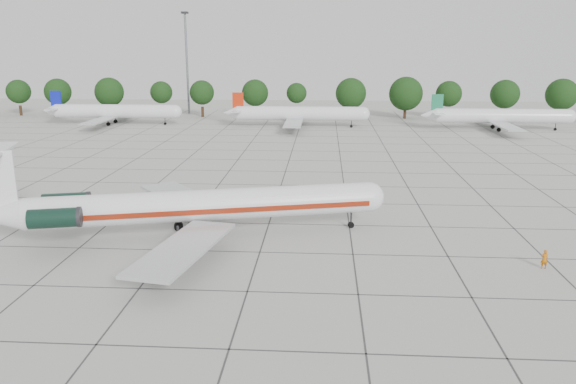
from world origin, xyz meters
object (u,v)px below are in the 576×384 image
object	(u,v)px
main_airliner	(183,206)
floodlight_mast	(187,57)
bg_airliner_b	(115,112)
bg_airliner_d	(501,116)
bg_airliner_c	(299,114)
ground_crew	(544,259)

from	to	relation	value
main_airliner	floodlight_mast	size ratio (longest dim) A/B	1.44
bg_airliner_b	bg_airliner_d	xyz separation A→B (m)	(83.78, -3.30, 0.00)
bg_airliner_c	bg_airliner_d	distance (m)	42.37
main_airliner	floodlight_mast	bearing A→B (deg)	88.82
main_airliner	ground_crew	xyz separation A→B (m)	(30.42, -5.42, -2.28)
floodlight_mast	main_airliner	bearing A→B (deg)	-76.84
ground_crew	bg_airliner_b	bearing A→B (deg)	-52.60
bg_airliner_c	bg_airliner_d	bearing A→B (deg)	-2.34
main_airliner	bg_airliner_c	bearing A→B (deg)	70.04
ground_crew	bg_airliner_c	world-z (taller)	bg_airliner_c
main_airliner	bg_airliner_d	size ratio (longest dim) A/B	1.30
floodlight_mast	bg_airliner_c	bearing A→B (deg)	-38.21
bg_airliner_b	floodlight_mast	size ratio (longest dim) A/B	1.11
ground_crew	bg_airliner_c	size ratio (longest dim) A/B	0.06
main_airliner	bg_airliner_b	size ratio (longest dim) A/B	1.30
floodlight_mast	bg_airliner_b	bearing A→B (deg)	-117.91
bg_airliner_b	bg_airliner_d	size ratio (longest dim) A/B	1.00
main_airliner	bg_airliner_c	distance (m)	73.60
bg_airliner_c	bg_airliner_d	xyz separation A→B (m)	(42.34, -1.73, 0.00)
ground_crew	bg_airliner_c	bearing A→B (deg)	-75.02
main_airliner	bg_airliner_d	bearing A→B (deg)	40.95
main_airliner	floodlight_mast	distance (m)	99.97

